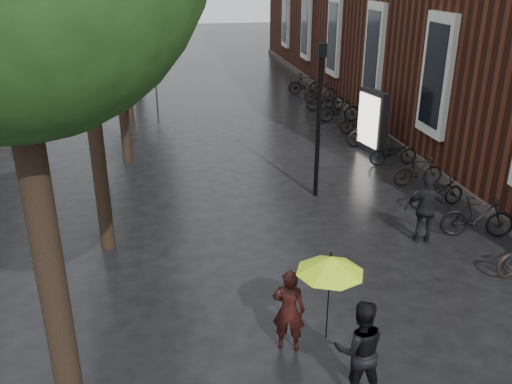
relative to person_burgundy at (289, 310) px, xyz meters
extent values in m
cube|color=silver|center=(6.28, 7.69, 2.25)|extent=(0.25, 1.60, 3.60)
cube|color=black|center=(6.18, 7.69, 2.25)|extent=(0.10, 1.20, 3.00)
cube|color=silver|center=(6.28, 12.69, 2.25)|extent=(0.25, 1.60, 3.60)
cube|color=black|center=(6.18, 12.69, 2.25)|extent=(0.10, 1.20, 3.00)
cube|color=silver|center=(6.28, 17.69, 2.25)|extent=(0.25, 1.60, 3.60)
cube|color=black|center=(6.18, 17.69, 2.25)|extent=(0.10, 1.20, 3.00)
cube|color=silver|center=(6.28, 22.69, 2.25)|extent=(0.25, 1.60, 3.60)
cube|color=black|center=(6.18, 22.69, 2.25)|extent=(0.10, 1.20, 3.00)
cube|color=silver|center=(6.28, 27.69, 2.25)|extent=(0.25, 1.60, 3.60)
cube|color=black|center=(6.18, 27.69, 2.25)|extent=(0.10, 1.20, 3.00)
cube|color=#3F3833|center=(6.43, 16.69, -0.60)|extent=(0.40, 33.00, 0.30)
cylinder|color=black|center=(-3.17, -1.81, 1.59)|extent=(0.32, 0.32, 4.68)
cylinder|color=black|center=(-3.27, 4.19, 1.50)|extent=(0.32, 0.32, 4.51)
cylinder|color=black|center=(-3.07, 10.19, 1.72)|extent=(0.32, 0.32, 4.95)
cylinder|color=black|center=(-3.22, 16.19, 1.45)|extent=(0.32, 0.32, 4.40)
cylinder|color=black|center=(-3.12, 22.19, 1.64)|extent=(0.32, 0.32, 4.79)
cylinder|color=black|center=(-3.17, 28.19, 1.53)|extent=(0.32, 0.32, 4.57)
imported|color=black|center=(0.00, 0.00, 0.00)|extent=(0.64, 0.53, 1.50)
imported|color=black|center=(0.78, -1.21, 0.05)|extent=(0.87, 0.73, 1.60)
cylinder|color=black|center=(0.49, -0.53, 0.45)|extent=(0.02, 0.02, 1.34)
cone|color=#B6F119|center=(0.49, -0.53, 1.12)|extent=(1.06, 1.06, 0.27)
cylinder|color=black|center=(0.49, -0.53, 1.29)|extent=(0.02, 0.02, 0.08)
imported|color=black|center=(4.00, 3.21, 0.08)|extent=(1.05, 0.71, 1.66)
imported|color=black|center=(5.36, 3.22, -0.23)|extent=(1.79, 0.87, 1.03)
imported|color=black|center=(5.25, 5.03, -0.33)|extent=(1.67, 0.76, 0.85)
imported|color=black|center=(5.44, 6.55, -0.30)|extent=(1.52, 0.45, 0.91)
imported|color=black|center=(5.45, 8.39, -0.34)|extent=(1.59, 0.60, 0.82)
imported|color=black|center=(5.38, 10.44, -0.25)|extent=(1.72, 0.73, 1.00)
imported|color=black|center=(5.59, 12.06, -0.29)|extent=(1.56, 0.49, 0.93)
imported|color=black|center=(5.37, 13.75, -0.23)|extent=(1.77, 0.67, 1.04)
imported|color=black|center=(5.38, 15.79, -0.28)|extent=(1.81, 0.72, 0.94)
imported|color=black|center=(5.61, 17.33, -0.24)|extent=(1.77, 0.87, 1.03)
imported|color=black|center=(5.33, 19.07, -0.23)|extent=(1.78, 0.74, 1.03)
cube|color=black|center=(5.25, 9.85, 0.32)|extent=(0.29, 1.42, 2.14)
cube|color=white|center=(5.10, 9.85, 0.37)|extent=(0.04, 1.19, 1.76)
cylinder|color=black|center=(2.27, 6.35, 1.21)|extent=(0.12, 0.12, 3.92)
cube|color=black|center=(2.27, 6.35, 3.27)|extent=(0.22, 0.22, 0.34)
sphere|color=#FFE5B2|center=(2.27, 6.35, 3.27)|extent=(0.18, 0.18, 0.18)
cylinder|color=#262628|center=(-2.05, 15.80, 0.48)|extent=(0.06, 0.06, 2.45)
cylinder|color=navy|center=(-1.95, 15.80, 1.70)|extent=(0.03, 0.49, 0.49)
camera|label=1|loc=(-1.83, -7.28, 5.24)|focal=38.00mm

